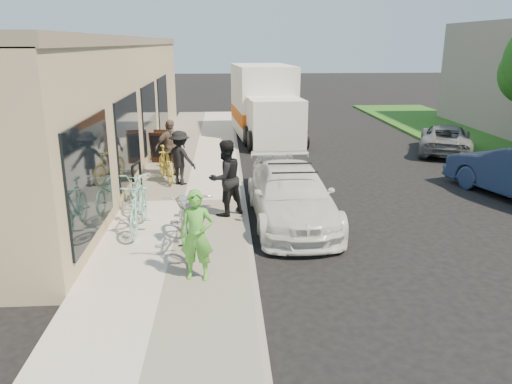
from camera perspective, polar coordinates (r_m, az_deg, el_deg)
name	(u,v)px	position (r m, az deg, el deg)	size (l,w,h in m)	color
ground	(272,250)	(10.22, 1.80, -6.64)	(120.00, 120.00, 0.00)	black
sidewalk	(184,203)	(13.01, -8.26, -1.25)	(3.00, 34.00, 0.15)	beige
curb	(244,202)	(12.98, -1.42, -1.17)	(0.12, 34.00, 0.13)	gray
storefront	(96,102)	(17.96, -17.83, 9.79)	(3.60, 20.00, 4.22)	tan
bike_rack	(137,177)	(13.08, -13.45, 1.62)	(0.15, 0.70, 0.99)	black
sandwich_board	(161,147)	(17.12, -10.79, 5.12)	(0.74, 0.75, 1.06)	black
sedan_white	(291,196)	(11.58, 4.06, -0.42)	(1.92, 4.50, 1.33)	white
sedan_silver	(279,177)	(13.46, 2.61, 1.74)	(1.36, 3.38, 1.15)	#A8A8AD
moving_truck	(265,106)	(22.16, 1.01, 9.80)	(2.90, 6.48, 3.10)	silver
far_car_gray	(445,139)	(20.35, 20.83, 5.72)	(1.80, 3.91, 1.09)	slate
tandem_bike	(186,218)	(9.73, -7.96, -2.96)	(0.87, 2.49, 1.31)	silver
woman_rider	(197,235)	(8.48, -6.77, -4.95)	(0.58, 0.38, 1.58)	#51A838
man_standing	(225,178)	(11.57, -3.52, 1.60)	(0.87, 0.67, 1.78)	black
cruiser_bike_a	(138,205)	(10.94, -13.29, -1.47)	(0.54, 1.90, 1.14)	#84C6B2
cruiser_bike_b	(137,188)	(12.56, -13.46, 0.41)	(0.63, 1.80, 0.95)	#84C6B2
cruiser_bike_c	(166,164)	(14.76, -10.30, 3.17)	(0.48, 1.70, 1.02)	gold
bystander_a	(180,158)	(14.30, -8.65, 3.89)	(1.00, 0.57, 1.54)	black
bystander_b	(170,148)	(15.30, -9.78, 4.99)	(1.00, 0.42, 1.71)	brown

